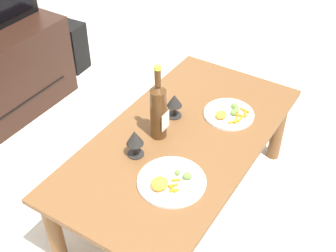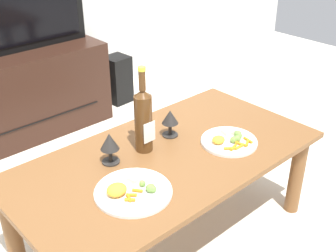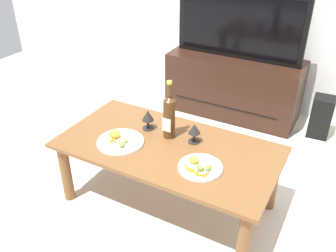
# 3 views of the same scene
# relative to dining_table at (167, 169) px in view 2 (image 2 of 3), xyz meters

# --- Properties ---
(ground_plane) EXTENTS (6.40, 6.40, 0.00)m
(ground_plane) POSITION_rel_dining_table_xyz_m (0.00, 0.00, -0.38)
(ground_plane) COLOR beige
(dining_table) EXTENTS (1.33, 0.69, 0.45)m
(dining_table) POSITION_rel_dining_table_xyz_m (0.00, 0.00, 0.00)
(dining_table) COLOR brown
(dining_table) RESTS_ON ground_plane
(tv_stand) EXTENTS (1.19, 0.47, 0.55)m
(tv_stand) POSITION_rel_dining_table_xyz_m (-0.07, 1.39, -0.10)
(tv_stand) COLOR black
(tv_stand) RESTS_ON ground_plane
(floor_speaker) EXTENTS (0.18, 0.18, 0.36)m
(floor_speaker) POSITION_rel_dining_table_xyz_m (0.72, 1.35, -0.20)
(floor_speaker) COLOR black
(floor_speaker) RESTS_ON ground_plane
(wine_bottle) EXTENTS (0.07, 0.08, 0.38)m
(wine_bottle) POSITION_rel_dining_table_xyz_m (-0.04, 0.10, 0.22)
(wine_bottle) COLOR #4C2D14
(wine_bottle) RESTS_ON dining_table
(goblet_left) EXTENTS (0.08, 0.08, 0.13)m
(goblet_left) POSITION_rel_dining_table_xyz_m (-0.21, 0.11, 0.16)
(goblet_left) COLOR black
(goblet_left) RESTS_ON dining_table
(goblet_right) EXTENTS (0.07, 0.07, 0.13)m
(goblet_right) POSITION_rel_dining_table_xyz_m (0.12, 0.11, 0.16)
(goblet_right) COLOR black
(goblet_right) RESTS_ON dining_table
(dinner_plate_left) EXTENTS (0.29, 0.29, 0.05)m
(dinner_plate_left) POSITION_rel_dining_table_xyz_m (-0.27, -0.11, 0.09)
(dinner_plate_left) COLOR white
(dinner_plate_left) RESTS_ON dining_table
(dinner_plate_right) EXTENTS (0.25, 0.25, 0.04)m
(dinner_plate_right) POSITION_rel_dining_table_xyz_m (0.27, -0.11, 0.08)
(dinner_plate_right) COLOR white
(dinner_plate_right) RESTS_ON dining_table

